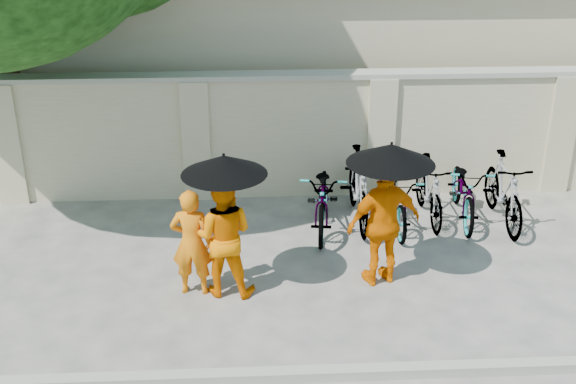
{
  "coord_description": "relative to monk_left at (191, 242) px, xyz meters",
  "views": [
    {
      "loc": [
        -0.11,
        -7.95,
        5.01
      ],
      "look_at": [
        0.36,
        0.78,
        1.1
      ],
      "focal_mm": 45.0,
      "sensor_mm": 36.0,
      "label": 1
    }
  ],
  "objects": [
    {
      "name": "kerb",
      "position": [
        0.9,
        -1.84,
        -0.66
      ],
      "size": [
        40.0,
        0.16,
        0.12
      ],
      "primitive_type": "cube",
      "color": "#A1A18D",
      "rests_on": "ground"
    },
    {
      "name": "bike_1",
      "position": [
        2.4,
        1.93,
        -0.15
      ],
      "size": [
        0.54,
        1.89,
        1.14
      ],
      "primitive_type": "imported",
      "rotation": [
        0.0,
        0.0,
        -0.01
      ],
      "color": "gray",
      "rests_on": "ground"
    },
    {
      "name": "bike_3",
      "position": [
        3.51,
        1.94,
        -0.23
      ],
      "size": [
        0.47,
        1.64,
        0.99
      ],
      "primitive_type": "imported",
      "rotation": [
        0.0,
        0.0,
        0.0
      ],
      "color": "gray",
      "rests_on": "ground"
    },
    {
      "name": "compound_wall",
      "position": [
        1.9,
        3.06,
        0.28
      ],
      "size": [
        20.0,
        0.3,
        2.0
      ],
      "primitive_type": "cube",
      "color": "beige",
      "rests_on": "ground"
    },
    {
      "name": "bike_5",
      "position": [
        4.61,
        1.75,
        -0.18
      ],
      "size": [
        0.54,
        1.81,
        1.08
      ],
      "primitive_type": "imported",
      "rotation": [
        0.0,
        0.0,
        -0.02
      ],
      "color": "gray",
      "rests_on": "ground"
    },
    {
      "name": "monk_left",
      "position": [
        0.0,
        0.0,
        0.0
      ],
      "size": [
        0.55,
        0.39,
        1.44
      ],
      "primitive_type": "imported",
      "rotation": [
        0.0,
        0.0,
        3.05
      ],
      "color": "orange",
      "rests_on": "ground"
    },
    {
      "name": "bike_0",
      "position": [
        1.85,
        1.75,
        -0.21
      ],
      "size": [
        0.9,
        1.99,
        1.01
      ],
      "primitive_type": "imported",
      "rotation": [
        0.0,
        0.0,
        -0.12
      ],
      "color": "gray",
      "rests_on": "ground"
    },
    {
      "name": "ground",
      "position": [
        0.9,
        -0.14,
        -0.72
      ],
      "size": [
        80.0,
        80.0,
        0.0
      ],
      "primitive_type": "plane",
      "color": "#ABA392"
    },
    {
      "name": "bike_4",
      "position": [
        4.06,
        1.93,
        -0.24
      ],
      "size": [
        0.85,
        1.89,
        0.96
      ],
      "primitive_type": "imported",
      "rotation": [
        0.0,
        0.0,
        -0.12
      ],
      "color": "gray",
      "rests_on": "ground"
    },
    {
      "name": "parasol_right",
      "position": [
        2.48,
        0.05,
        1.12
      ],
      "size": [
        1.1,
        1.1,
        0.99
      ],
      "color": "black",
      "rests_on": "ground"
    },
    {
      "name": "monk_center",
      "position": [
        0.4,
        -0.01,
        0.1
      ],
      "size": [
        0.88,
        0.74,
        1.63
      ],
      "primitive_type": "imported",
      "rotation": [
        0.0,
        0.0,
        2.98
      ],
      "color": "#FF7D00",
      "rests_on": "ground"
    },
    {
      "name": "monk_right",
      "position": [
        2.46,
        0.13,
        0.14
      ],
      "size": [
        1.09,
        0.7,
        1.72
      ],
      "primitive_type": "imported",
      "rotation": [
        0.0,
        0.0,
        3.44
      ],
      "color": "orange",
      "rests_on": "ground"
    },
    {
      "name": "building_behind",
      "position": [
        2.9,
        6.86,
        0.88
      ],
      "size": [
        14.0,
        6.0,
        3.2
      ],
      "primitive_type": "cube",
      "color": "#C3B694",
      "rests_on": "ground"
    },
    {
      "name": "parasol_center",
      "position": [
        0.45,
        -0.09,
        1.08
      ],
      "size": [
        1.05,
        1.05,
        1.0
      ],
      "color": "black",
      "rests_on": "ground"
    },
    {
      "name": "bike_2",
      "position": [
        2.96,
        1.76,
        -0.27
      ],
      "size": [
        0.61,
        1.72,
        0.9
      ],
      "primitive_type": "imported",
      "rotation": [
        0.0,
        0.0,
        -0.01
      ],
      "color": "gray",
      "rests_on": "ground"
    }
  ]
}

